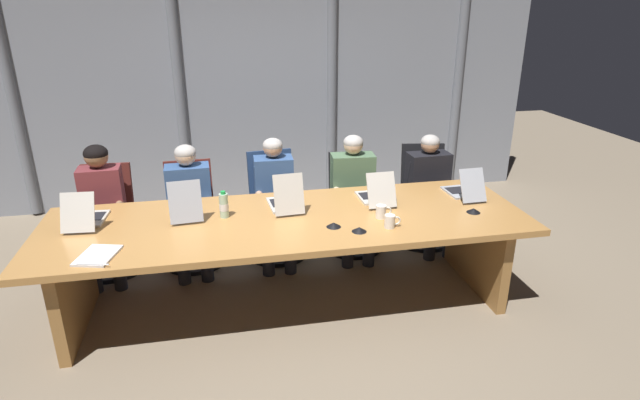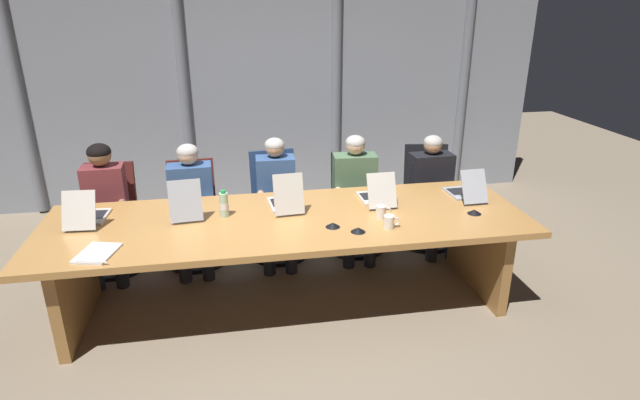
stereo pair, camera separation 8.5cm
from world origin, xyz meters
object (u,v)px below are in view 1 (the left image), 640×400
laptop_right_mid (375,195)px  office_chair_left_end (109,231)px  laptop_right_end (463,190)px  office_chair_center (275,217)px  person_right_end (431,186)px  water_bottle_primary (224,205)px  laptop_center (285,201)px  conference_mic_left_side (334,225)px  laptop_left_mid (186,209)px  laptop_left_end (86,217)px  person_left_mid (190,201)px  office_chair_right_end (423,206)px  coffee_mug_near (382,212)px  coffee_mug_far (390,221)px  spiral_notepad (98,256)px  person_center (275,195)px  conference_mic_middle (359,229)px  conference_mic_right_side (474,210)px  person_right_mid (354,189)px  person_left_end (102,205)px  office_chair_left_mid (193,225)px  office_chair_right_mid (353,212)px

laptop_right_mid → office_chair_left_end: (-2.30, 0.73, -0.45)m
laptop_right_end → office_chair_center: laptop_right_end is taller
person_right_end → water_bottle_primary: bearing=-73.3°
laptop_center → conference_mic_left_side: size_ratio=4.03×
laptop_left_mid → water_bottle_primary: bearing=-110.4°
laptop_left_end → water_bottle_primary: laptop_left_end is taller
person_left_mid → office_chair_right_end: bearing=91.6°
office_chair_right_end → coffee_mug_near: bearing=-27.6°
laptop_right_end → coffee_mug_far: 0.97m
spiral_notepad → coffee_mug_near: bearing=22.4°
person_center → person_right_end: 1.53m
conference_mic_middle → spiral_notepad: bearing=-178.6°
person_left_mid → conference_mic_right_side: (2.24, -0.96, 0.12)m
water_bottle_primary → coffee_mug_near: 1.22m
person_right_mid → spiral_notepad: size_ratio=3.30×
person_left_end → laptop_left_mid: bearing=48.9°
laptop_center → person_left_end: (-1.52, 0.58, -0.14)m
office_chair_left_mid → person_right_mid: (1.52, -0.16, 0.31)m
person_left_end → conference_mic_middle: (1.99, -1.13, 0.09)m
office_chair_right_end → coffee_mug_far: size_ratio=7.74×
laptop_right_end → spiral_notepad: laptop_right_end is taller
office_chair_right_mid → office_chair_right_end: office_chair_right_end is taller
laptop_center → spiral_notepad: (-1.33, -0.60, -0.05)m
laptop_left_end → spiral_notepad: laptop_left_end is taller
laptop_right_mid → spiral_notepad: laptop_right_mid is taller
laptop_right_mid → person_center: 0.98m
coffee_mug_far → conference_mic_left_side: bearing=167.4°
laptop_left_end → office_chair_right_end: size_ratio=0.47×
office_chair_left_end → coffee_mug_far: 2.62m
laptop_left_end → coffee_mug_far: 2.29m
office_chair_left_mid → person_center: bearing=75.5°
person_left_mid → coffee_mug_far: 1.87m
coffee_mug_far → spiral_notepad: coffee_mug_far is taller
office_chair_center → spiral_notepad: bearing=-50.9°
coffee_mug_near → conference_mic_right_side: 0.75m
water_bottle_primary → conference_mic_right_side: size_ratio=1.94×
laptop_left_mid → person_left_mid: person_left_mid is taller
person_center → person_right_end: (1.53, 0.00, -0.02)m
office_chair_left_end → office_chair_right_end: 3.06m
laptop_right_end → person_right_mid: size_ratio=0.38×
coffee_mug_near → conference_mic_middle: (-0.24, -0.21, -0.03)m
laptop_right_mid → coffee_mug_far: size_ratio=3.42×
person_left_end → person_right_mid: (2.26, 0.00, -0.02)m
coffee_mug_near → conference_mic_right_side: coffee_mug_near is taller
laptop_right_end → person_center: (-1.56, 0.59, -0.15)m
conference_mic_left_side → person_left_end: bearing=150.9°
laptop_center → office_chair_right_end: bearing=-67.9°
laptop_left_end → person_right_mid: bearing=-70.7°
office_chair_right_end → spiral_notepad: office_chair_right_end is taller
laptop_left_mid → office_chair_right_mid: laptop_left_mid is taller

